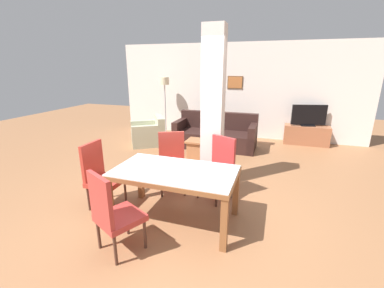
# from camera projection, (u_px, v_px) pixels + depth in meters

# --- Properties ---
(ground_plane) EXTENTS (18.00, 18.00, 0.00)m
(ground_plane) POSITION_uv_depth(u_px,v_px,m) (176.00, 219.00, 3.61)
(ground_plane) COLOR #976440
(back_wall) EXTENTS (7.20, 0.09, 2.70)m
(back_wall) POSITION_uv_depth(u_px,v_px,m) (236.00, 91.00, 7.52)
(back_wall) COLOR white
(back_wall) RESTS_ON ground_plane
(divider_pillar) EXTENTS (0.36, 0.29, 2.70)m
(divider_pillar) POSITION_uv_depth(u_px,v_px,m) (213.00, 110.00, 4.35)
(divider_pillar) COLOR white
(divider_pillar) RESTS_ON ground_plane
(dining_table) EXTENTS (1.63, 0.92, 0.75)m
(dining_table) POSITION_uv_depth(u_px,v_px,m) (175.00, 180.00, 3.43)
(dining_table) COLOR brown
(dining_table) RESTS_ON ground_plane
(dining_chair_far_left) EXTENTS (0.61, 0.61, 1.00)m
(dining_chair_far_left) POSITION_uv_depth(u_px,v_px,m) (172.00, 160.00, 4.35)
(dining_chair_far_left) COLOR #B9392D
(dining_chair_far_left) RESTS_ON ground_plane
(dining_chair_head_left) EXTENTS (0.46, 0.46, 1.00)m
(dining_chair_head_left) POSITION_uv_depth(u_px,v_px,m) (100.00, 174.00, 3.82)
(dining_chair_head_left) COLOR #B8342A
(dining_chair_head_left) RESTS_ON ground_plane
(dining_chair_near_left) EXTENTS (0.62, 0.62, 1.00)m
(dining_chair_near_left) POSITION_uv_depth(u_px,v_px,m) (112.00, 212.00, 2.83)
(dining_chair_near_left) COLOR #B83531
(dining_chair_near_left) RESTS_ON ground_plane
(dining_chair_far_right) EXTENTS (0.61, 0.61, 1.00)m
(dining_chair_far_right) POSITION_uv_depth(u_px,v_px,m) (218.00, 166.00, 4.10)
(dining_chair_far_right) COLOR #BE3131
(dining_chair_far_right) RESTS_ON ground_plane
(sofa) EXTENTS (2.09, 0.90, 0.88)m
(sofa) POSITION_uv_depth(u_px,v_px,m) (215.00, 136.00, 6.76)
(sofa) COLOR #311C19
(sofa) RESTS_ON ground_plane
(armchair) EXTENTS (1.17, 1.16, 0.75)m
(armchair) POSITION_uv_depth(u_px,v_px,m) (149.00, 134.00, 6.99)
(armchair) COLOR #B5B998
(armchair) RESTS_ON ground_plane
(coffee_table) EXTENTS (0.61, 0.46, 0.42)m
(coffee_table) POSITION_uv_depth(u_px,v_px,m) (200.00, 149.00, 5.96)
(coffee_table) COLOR #A76941
(coffee_table) RESTS_ON ground_plane
(bottle) EXTENTS (0.06, 0.06, 0.30)m
(bottle) POSITION_uv_depth(u_px,v_px,m) (206.00, 136.00, 5.85)
(bottle) COLOR #B2B7BC
(bottle) RESTS_ON coffee_table
(tv_stand) EXTENTS (1.14, 0.40, 0.52)m
(tv_stand) POSITION_uv_depth(u_px,v_px,m) (306.00, 135.00, 6.97)
(tv_stand) COLOR #A4613F
(tv_stand) RESTS_ON ground_plane
(tv_screen) EXTENTS (0.88, 0.28, 0.57)m
(tv_screen) POSITION_uv_depth(u_px,v_px,m) (309.00, 116.00, 6.81)
(tv_screen) COLOR black
(tv_screen) RESTS_ON tv_stand
(floor_lamp) EXTENTS (0.28, 0.28, 1.74)m
(floor_lamp) POSITION_uv_depth(u_px,v_px,m) (165.00, 87.00, 7.73)
(floor_lamp) COLOR #B7B7BC
(floor_lamp) RESTS_ON ground_plane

